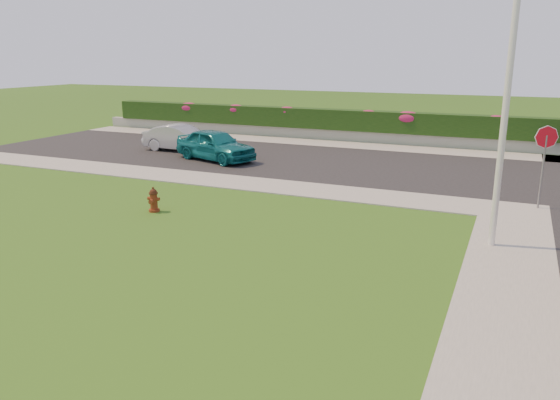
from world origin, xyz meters
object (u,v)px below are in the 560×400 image
at_px(fire_hydrant, 154,200).
at_px(stop_sign, 545,147).
at_px(sedan_teal, 215,145).
at_px(utility_pole, 503,128).
at_px(sedan_silver, 181,138).

xyz_separation_m(fire_hydrant, stop_sign, (10.79, 5.04, 1.58)).
distance_m(fire_hydrant, sedan_teal, 8.24).
height_order(utility_pole, stop_sign, utility_pole).
relative_size(sedan_silver, stop_sign, 1.48).
bearing_deg(sedan_silver, fire_hydrant, -149.84).
xyz_separation_m(sedan_teal, utility_pole, (12.06, -7.05, 2.23)).
height_order(sedan_teal, sedan_silver, sedan_teal).
relative_size(sedan_silver, utility_pole, 0.65).
relative_size(fire_hydrant, sedan_silver, 0.20).
bearing_deg(sedan_teal, sedan_silver, 80.91).
bearing_deg(utility_pole, stop_sign, 74.96).
bearing_deg(utility_pole, sedan_silver, 150.17).
distance_m(sedan_silver, utility_pole, 17.25).
height_order(sedan_teal, utility_pole, utility_pole).
bearing_deg(sedan_silver, sedan_teal, -116.49).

